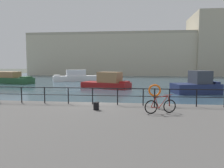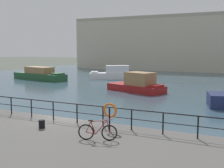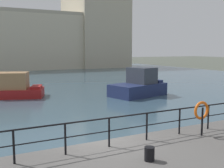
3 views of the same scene
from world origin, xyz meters
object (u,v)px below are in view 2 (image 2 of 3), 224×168
moored_blue_motorboat (40,75)px  moored_small_launch (138,84)px  moored_white_yacht (118,74)px  mooring_bollard (42,124)px  parked_bicycle (98,132)px  life_ring_stand (110,111)px

moored_blue_motorboat → moored_small_launch: bearing=-4.6°
moored_white_yacht → mooring_bollard: (9.77, -30.33, 0.24)m
moored_blue_motorboat → mooring_bollard: bearing=-38.5°
moored_small_launch → parked_bicycle: 20.28m
moored_blue_motorboat → life_ring_stand: bearing=-32.8°
moored_small_launch → mooring_bollard: (2.03, -19.02, 0.18)m
moored_small_launch → moored_white_yacht: size_ratio=0.81×
moored_small_launch → parked_bicycle: bearing=-54.6°
parked_bicycle → life_ring_stand: size_ratio=1.21×
moored_small_launch → moored_white_yacht: bearing=143.8°
moored_white_yacht → life_ring_stand: 31.99m
moored_blue_motorboat → moored_small_launch: moored_small_launch is taller
parked_bicycle → mooring_bollard: parked_bicycle is taller
moored_small_launch → life_ring_stand: moored_small_launch is taller
mooring_bollard → moored_small_launch: bearing=96.1°
moored_blue_motorboat → parked_bicycle: (24.07, -24.74, 0.40)m
moored_white_yacht → parked_bicycle: (13.30, -30.81, 0.41)m
mooring_bollard → parked_bicycle: bearing=-7.7°
moored_small_launch → life_ring_stand: 18.67m
moored_blue_motorboat → mooring_bollard: size_ratio=23.38×
mooring_bollard → life_ring_stand: bearing=19.3°
mooring_bollard → moored_white_yacht: bearing=107.9°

